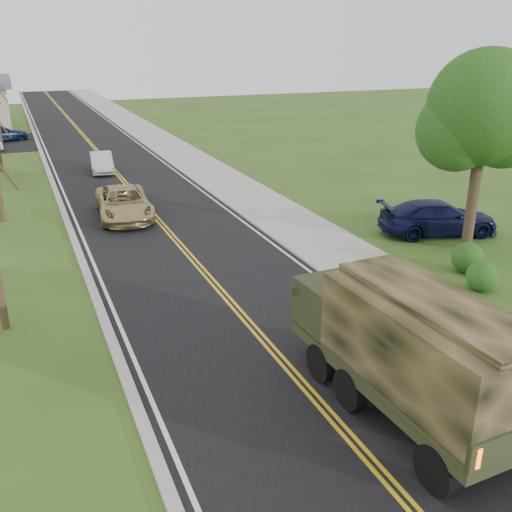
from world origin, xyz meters
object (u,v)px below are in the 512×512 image
sedan_silver (102,162)px  pickup_navy (438,218)px  military_truck (410,344)px  suv_champagne (124,203)px

sedan_silver → pickup_navy: (12.00, -19.17, 0.12)m
military_truck → suv_champagne: size_ratio=1.24×
sedan_silver → pickup_navy: bearing=-52.5°
suv_champagne → sedan_silver: (0.61, 11.05, -0.10)m
suv_champagne → sedan_silver: suv_champagne is taller
suv_champagne → pickup_navy: size_ratio=1.01×
military_truck → pickup_navy: (9.59, 10.45, -1.11)m
military_truck → sedan_silver: size_ratio=1.70×
pickup_navy → military_truck: bearing=152.6°
suv_champagne → sedan_silver: 11.07m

